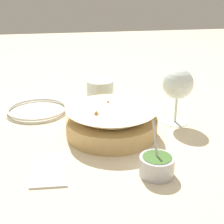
{
  "coord_description": "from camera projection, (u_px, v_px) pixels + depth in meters",
  "views": [
    {
      "loc": [
        -0.74,
        0.16,
        0.37
      ],
      "look_at": [
        -0.0,
        0.01,
        0.07
      ],
      "focal_mm": 50.0,
      "sensor_mm": 36.0,
      "label": 1
    }
  ],
  "objects": [
    {
      "name": "sauce_cup",
      "position": [
        157.0,
        165.0,
        0.65
      ],
      "size": [
        0.08,
        0.07,
        0.11
      ],
      "color": "#B7B7BC",
      "rests_on": "ground_plane"
    },
    {
      "name": "beer_mug",
      "position": [
        100.0,
        94.0,
        1.02
      ],
      "size": [
        0.12,
        0.09,
        0.09
      ],
      "color": "silver",
      "rests_on": "ground_plane"
    },
    {
      "name": "napkin",
      "position": [
        51.0,
        169.0,
        0.67
      ],
      "size": [
        0.13,
        0.09,
        0.01
      ],
      "color": "white",
      "rests_on": "ground_plane"
    },
    {
      "name": "food_basket",
      "position": [
        112.0,
        123.0,
        0.82
      ],
      "size": [
        0.24,
        0.24,
        0.08
      ],
      "color": "tan",
      "rests_on": "ground_plane"
    },
    {
      "name": "side_plate",
      "position": [
        37.0,
        110.0,
        0.98
      ],
      "size": [
        0.19,
        0.19,
        0.01
      ],
      "color": "silver",
      "rests_on": "ground_plane"
    },
    {
      "name": "wine_glass",
      "position": [
        178.0,
        85.0,
        0.87
      ],
      "size": [
        0.09,
        0.09,
        0.16
      ],
      "color": "silver",
      "rests_on": "ground_plane"
    },
    {
      "name": "ground_plane",
      "position": [
        117.0,
        134.0,
        0.84
      ],
      "size": [
        4.0,
        4.0,
        0.0
      ],
      "primitive_type": "plane",
      "color": "beige"
    }
  ]
}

